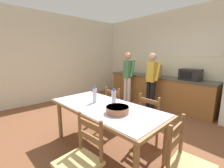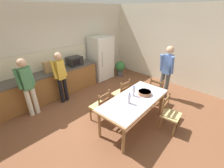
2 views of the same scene
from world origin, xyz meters
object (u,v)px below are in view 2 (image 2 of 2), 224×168
at_px(potted_plant, 120,68).
at_px(bottle_off_centre, 133,91).
at_px(chair_side_far_right, 121,94).
at_px(bottle_near_centre, 129,99).
at_px(chair_side_far_left, 101,106).
at_px(person_by_table, 167,70).
at_px(refrigerator, 101,58).
at_px(paper_bag, 48,67).
at_px(serving_bowl, 145,93).
at_px(chair_head_end, 157,91).
at_px(chair_side_near_right, 170,114).
at_px(person_at_counter, 61,75).
at_px(person_at_sink, 27,85).
at_px(microwave, 75,61).
at_px(dining_table, 135,102).

bearing_deg(potted_plant, bottle_off_centre, -132.84).
relative_size(chair_side_far_right, potted_plant, 1.36).
distance_m(bottle_near_centre, bottle_off_centre, 0.36).
relative_size(chair_side_far_left, person_by_table, 0.53).
bearing_deg(refrigerator, paper_bag, 179.71).
bearing_deg(paper_bag, bottle_near_centre, -78.97).
relative_size(serving_bowl, potted_plant, 0.48).
xyz_separation_m(paper_bag, person_by_table, (2.60, -2.68, -0.10)).
xyz_separation_m(chair_head_end, potted_plant, (0.90, 2.29, -0.06)).
relative_size(chair_side_near_right, person_at_counter, 0.56).
bearing_deg(chair_side_far_left, paper_bag, -85.82).
xyz_separation_m(bottle_off_centre, person_by_table, (1.72, -0.01, 0.08)).
bearing_deg(serving_bowl, chair_side_far_right, 85.99).
xyz_separation_m(serving_bowl, person_at_sink, (-1.94, 2.34, 0.10)).
distance_m(microwave, person_at_counter, 1.01).
xyz_separation_m(dining_table, chair_side_near_right, (0.47, -0.71, -0.25)).
bearing_deg(chair_side_near_right, person_by_table, 25.06).
height_order(refrigerator, potted_plant, refrigerator).
bearing_deg(person_by_table, chair_side_far_left, -16.61).
bearing_deg(serving_bowl, chair_side_near_right, -79.13).
distance_m(paper_bag, chair_side_near_right, 3.77).
xyz_separation_m(microwave, serving_bowl, (0.15, -2.84, -0.22)).
bearing_deg(paper_bag, chair_side_near_right, -70.21).
relative_size(bottle_near_centre, person_at_counter, 0.17).
distance_m(refrigerator, serving_bowl, 3.03).
bearing_deg(potted_plant, refrigerator, 149.08).
xyz_separation_m(chair_side_far_right, person_at_sink, (-2.00, 1.54, 0.48)).
distance_m(paper_bag, person_at_sink, 0.96).
distance_m(microwave, paper_bag, 0.98).
height_order(dining_table, chair_side_far_right, chair_side_far_right).
xyz_separation_m(refrigerator, person_by_table, (0.37, -2.67, 0.10)).
distance_m(refrigerator, chair_side_far_right, 2.32).
height_order(bottle_off_centre, chair_side_near_right, bottle_off_centre).
height_order(serving_bowl, person_at_counter, person_at_counter).
xyz_separation_m(dining_table, bottle_off_centre, (0.09, 0.11, 0.21)).
height_order(dining_table, potted_plant, dining_table).
height_order(refrigerator, chair_side_far_left, refrigerator).
distance_m(refrigerator, person_at_counter, 2.16).
bearing_deg(person_by_table, potted_plant, -100.60).
bearing_deg(person_at_sink, paper_bag, -58.72).
bearing_deg(microwave, person_at_counter, -148.58).
relative_size(paper_bag, person_by_table, 0.21).
bearing_deg(chair_side_far_left, potted_plant, -152.67).
xyz_separation_m(refrigerator, chair_side_far_right, (-1.05, -2.02, -0.43)).
xyz_separation_m(chair_side_near_right, person_by_table, (1.34, 0.82, 0.53)).
relative_size(person_at_sink, potted_plant, 2.45).
distance_m(serving_bowl, chair_side_near_right, 0.77).
distance_m(bottle_near_centre, chair_side_far_right, 1.10).
distance_m(person_at_counter, potted_plant, 2.86).
height_order(microwave, chair_side_far_right, microwave).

